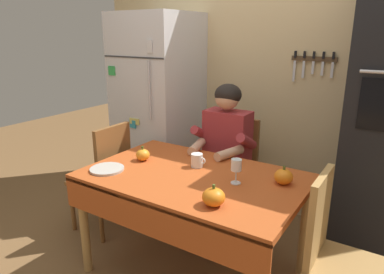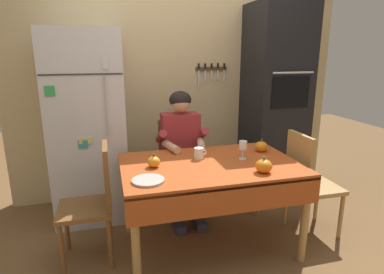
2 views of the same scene
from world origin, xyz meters
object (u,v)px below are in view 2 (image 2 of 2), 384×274
(chair_right_side, at_px, (308,179))
(pumpkin_small, at_px, (154,162))
(wine_glass, at_px, (243,146))
(dining_table, at_px, (211,174))
(refrigerator, at_px, (88,127))
(wall_oven, at_px, (275,103))
(coffee_mug, at_px, (199,153))
(serving_tray, at_px, (148,180))
(pumpkin_medium, at_px, (264,166))
(pumpkin_large, at_px, (261,146))
(chair_left_side, at_px, (95,198))
(chair_behind_person, at_px, (178,161))
(seated_person, at_px, (182,145))

(chair_right_side, bearing_deg, pumpkin_small, 178.20)
(wine_glass, bearing_deg, dining_table, -170.90)
(refrigerator, distance_m, wall_oven, 2.01)
(coffee_mug, height_order, serving_tray, coffee_mug)
(dining_table, relative_size, pumpkin_medium, 11.23)
(coffee_mug, bearing_deg, refrigerator, 140.79)
(coffee_mug, distance_m, pumpkin_small, 0.41)
(coffee_mug, bearing_deg, wall_oven, 34.98)
(serving_tray, bearing_deg, coffee_mug, 38.68)
(chair_right_side, height_order, pumpkin_large, chair_right_side)
(wine_glass, distance_m, serving_tray, 0.87)
(pumpkin_small, bearing_deg, chair_right_side, -1.80)
(chair_left_side, bearing_deg, chair_right_side, -3.13)
(wine_glass, bearing_deg, pumpkin_large, 31.40)
(pumpkin_small, bearing_deg, chair_left_side, 172.94)
(chair_right_side, xyz_separation_m, pumpkin_small, (-1.35, 0.04, 0.27))
(pumpkin_large, bearing_deg, serving_tray, -158.23)
(chair_left_side, bearing_deg, coffee_mug, 3.37)
(chair_behind_person, bearing_deg, coffee_mug, -86.53)
(wall_oven, xyz_separation_m, pumpkin_large, (-0.51, -0.73, -0.26))
(pumpkin_small, bearing_deg, refrigerator, 121.04)
(coffee_mug, bearing_deg, wine_glass, -16.96)
(dining_table, height_order, chair_behind_person, chair_behind_person)
(refrigerator, bearing_deg, dining_table, -42.91)
(seated_person, distance_m, coffee_mug, 0.46)
(wall_oven, bearing_deg, seated_person, -164.39)
(serving_tray, bearing_deg, seated_person, 62.42)
(seated_person, height_order, pumpkin_medium, seated_person)
(chair_behind_person, bearing_deg, wine_glass, -62.89)
(chair_left_side, bearing_deg, wine_glass, -2.63)
(pumpkin_small, bearing_deg, pumpkin_large, 8.78)
(pumpkin_medium, bearing_deg, seated_person, 114.91)
(pumpkin_medium, height_order, serving_tray, pumpkin_medium)
(seated_person, height_order, wine_glass, seated_person)
(seated_person, relative_size, coffee_mug, 11.61)
(wall_oven, xyz_separation_m, dining_table, (-1.05, -0.92, -0.39))
(pumpkin_large, distance_m, pumpkin_small, 0.99)
(serving_tray, bearing_deg, chair_left_side, 138.72)
(wall_oven, distance_m, dining_table, 1.45)
(chair_behind_person, height_order, chair_right_side, same)
(chair_left_side, xyz_separation_m, pumpkin_medium, (1.22, -0.38, 0.28))
(chair_left_side, relative_size, pumpkin_small, 8.68)
(pumpkin_large, relative_size, pumpkin_small, 1.08)
(dining_table, relative_size, chair_right_side, 1.51)
(seated_person, bearing_deg, pumpkin_large, -33.01)
(refrigerator, height_order, chair_right_side, refrigerator)
(pumpkin_small, bearing_deg, seated_person, 57.68)
(pumpkin_medium, distance_m, serving_tray, 0.84)
(chair_right_side, xyz_separation_m, pumpkin_large, (-0.37, 0.19, 0.28))
(wall_oven, bearing_deg, chair_right_side, -99.21)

